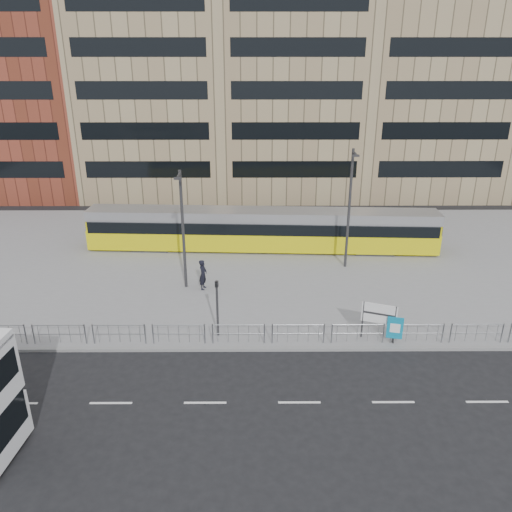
{
  "coord_description": "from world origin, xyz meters",
  "views": [
    {
      "loc": [
        0.07,
        -21.31,
        13.66
      ],
      "look_at": [
        0.21,
        6.0,
        2.7
      ],
      "focal_mm": 35.0,
      "sensor_mm": 36.0,
      "label": 1
    }
  ],
  "objects_px": {
    "tram": "(262,230)",
    "lamp_post_west": "(183,225)",
    "traffic_light_west": "(217,301)",
    "ad_panel": "(395,328)",
    "lamp_post_east": "(350,205)",
    "pedestrian": "(203,275)",
    "station_sign": "(379,315)"
  },
  "relations": [
    {
      "from": "ad_panel",
      "to": "lamp_post_west",
      "type": "xyz_separation_m",
      "value": [
        -11.33,
        6.7,
        3.21
      ]
    },
    {
      "from": "pedestrian",
      "to": "traffic_light_west",
      "type": "distance_m",
      "value": 5.84
    },
    {
      "from": "pedestrian",
      "to": "lamp_post_west",
      "type": "relative_size",
      "value": 0.26
    },
    {
      "from": "tram",
      "to": "lamp_post_west",
      "type": "distance_m",
      "value": 8.65
    },
    {
      "from": "pedestrian",
      "to": "traffic_light_west",
      "type": "relative_size",
      "value": 0.62
    },
    {
      "from": "ad_panel",
      "to": "lamp_post_east",
      "type": "bearing_deg",
      "value": 107.43
    },
    {
      "from": "tram",
      "to": "ad_panel",
      "type": "height_order",
      "value": "tram"
    },
    {
      "from": "pedestrian",
      "to": "traffic_light_west",
      "type": "bearing_deg",
      "value": -154.2
    },
    {
      "from": "ad_panel",
      "to": "lamp_post_west",
      "type": "distance_m",
      "value": 13.55
    },
    {
      "from": "pedestrian",
      "to": "lamp_post_east",
      "type": "height_order",
      "value": "lamp_post_east"
    },
    {
      "from": "lamp_post_west",
      "to": "lamp_post_east",
      "type": "relative_size",
      "value": 0.92
    },
    {
      "from": "tram",
      "to": "pedestrian",
      "type": "distance_m",
      "value": 7.9
    },
    {
      "from": "station_sign",
      "to": "lamp_post_west",
      "type": "distance_m",
      "value": 12.61
    },
    {
      "from": "tram",
      "to": "traffic_light_west",
      "type": "bearing_deg",
      "value": -98.25
    },
    {
      "from": "tram",
      "to": "ad_panel",
      "type": "bearing_deg",
      "value": -61.38
    },
    {
      "from": "station_sign",
      "to": "pedestrian",
      "type": "xyz_separation_m",
      "value": [
        -9.44,
        6.1,
        -0.45
      ]
    },
    {
      "from": "station_sign",
      "to": "pedestrian",
      "type": "height_order",
      "value": "station_sign"
    },
    {
      "from": "station_sign",
      "to": "pedestrian",
      "type": "relative_size",
      "value": 1.06
    },
    {
      "from": "station_sign",
      "to": "ad_panel",
      "type": "distance_m",
      "value": 0.99
    },
    {
      "from": "ad_panel",
      "to": "lamp_post_east",
      "type": "xyz_separation_m",
      "value": [
        -0.74,
        9.92,
        3.55
      ]
    },
    {
      "from": "tram",
      "to": "lamp_post_east",
      "type": "bearing_deg",
      "value": -28.39
    },
    {
      "from": "station_sign",
      "to": "traffic_light_west",
      "type": "xyz_separation_m",
      "value": [
        -8.17,
        0.49,
        0.57
      ]
    },
    {
      "from": "tram",
      "to": "traffic_light_west",
      "type": "height_order",
      "value": "traffic_light_west"
    },
    {
      "from": "tram",
      "to": "lamp_post_east",
      "type": "relative_size",
      "value": 3.2
    },
    {
      "from": "tram",
      "to": "lamp_post_west",
      "type": "height_order",
      "value": "lamp_post_west"
    },
    {
      "from": "lamp_post_east",
      "to": "ad_panel",
      "type": "bearing_deg",
      "value": -85.74
    },
    {
      "from": "station_sign",
      "to": "ad_panel",
      "type": "bearing_deg",
      "value": -5.06
    },
    {
      "from": "tram",
      "to": "station_sign",
      "type": "distance_m",
      "value": 14.22
    },
    {
      "from": "ad_panel",
      "to": "lamp_post_west",
      "type": "bearing_deg",
      "value": 162.56
    },
    {
      "from": "ad_panel",
      "to": "pedestrian",
      "type": "distance_m",
      "value": 12.07
    },
    {
      "from": "traffic_light_west",
      "to": "pedestrian",
      "type": "bearing_deg",
      "value": 117.69
    },
    {
      "from": "pedestrian",
      "to": "lamp_post_east",
      "type": "bearing_deg",
      "value": -56.91
    }
  ]
}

